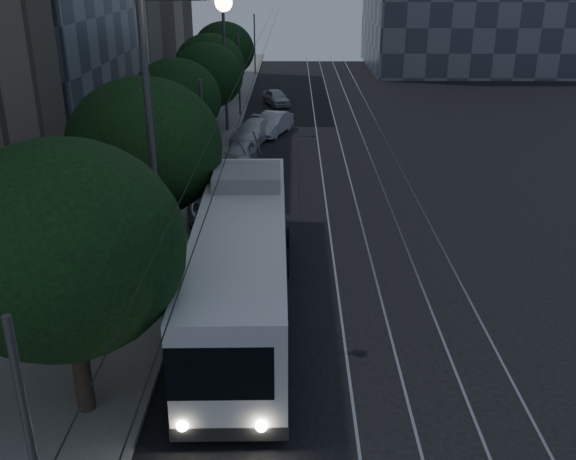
# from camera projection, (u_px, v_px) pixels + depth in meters

# --- Properties ---
(ground) EXTENTS (120.00, 120.00, 0.00)m
(ground) POSITION_uv_depth(u_px,v_px,m) (333.00, 322.00, 20.46)
(ground) COLOR black
(ground) RESTS_ON ground
(sidewalk) EXTENTS (5.00, 90.00, 0.15)m
(sidewalk) POSITION_uv_depth(u_px,v_px,m) (191.00, 151.00, 38.97)
(sidewalk) COLOR slate
(sidewalk) RESTS_ON ground
(tram_rails) EXTENTS (4.52, 90.00, 0.02)m
(tram_rails) POSITION_uv_depth(u_px,v_px,m) (356.00, 152.00, 38.91)
(tram_rails) COLOR gray
(tram_rails) RESTS_ON ground
(overhead_wires) EXTENTS (2.23, 90.00, 6.00)m
(overhead_wires) POSITION_uv_depth(u_px,v_px,m) (231.00, 95.00, 37.65)
(overhead_wires) COLOR black
(overhead_wires) RESTS_ON ground
(trolleybus) EXTENTS (3.07, 13.28, 5.63)m
(trolleybus) POSITION_uv_depth(u_px,v_px,m) (242.00, 262.00, 20.35)
(trolleybus) COLOR silver
(trolleybus) RESTS_ON ground
(pickup_silver) EXTENTS (3.24, 6.72, 1.84)m
(pickup_silver) POSITION_uv_depth(u_px,v_px,m) (227.00, 193.00, 29.20)
(pickup_silver) COLOR #9B9CA2
(pickup_silver) RESTS_ON ground
(car_white_a) EXTENTS (1.95, 4.15, 1.37)m
(car_white_a) POSITION_uv_depth(u_px,v_px,m) (240.00, 154.00, 36.06)
(car_white_a) COLOR #B0B0B4
(car_white_a) RESTS_ON ground
(car_white_b) EXTENTS (3.08, 4.98, 1.35)m
(car_white_b) POSITION_uv_depth(u_px,v_px,m) (253.00, 131.00, 41.09)
(car_white_b) COLOR silver
(car_white_b) RESTS_ON ground
(car_white_c) EXTENTS (2.85, 4.64, 1.44)m
(car_white_c) POSITION_uv_depth(u_px,v_px,m) (272.00, 124.00, 42.84)
(car_white_c) COLOR silver
(car_white_c) RESTS_ON ground
(car_white_d) EXTENTS (2.65, 3.98, 1.26)m
(car_white_d) POSITION_uv_depth(u_px,v_px,m) (276.00, 97.00, 51.84)
(car_white_d) COLOR #B5B6BA
(car_white_d) RESTS_ON ground
(tree_0) EXTENTS (5.59, 5.59, 7.10)m
(tree_0) POSITION_uv_depth(u_px,v_px,m) (64.00, 249.00, 14.57)
(tree_0) COLOR #2F241A
(tree_0) RESTS_ON ground
(tree_1) EXTENTS (5.57, 5.57, 7.01)m
(tree_1) POSITION_uv_depth(u_px,v_px,m) (145.00, 147.00, 22.95)
(tree_1) COLOR #2F241A
(tree_1) RESTS_ON ground
(tree_2) EXTENTS (4.40, 4.40, 6.48)m
(tree_2) POSITION_uv_depth(u_px,v_px,m) (176.00, 100.00, 31.05)
(tree_2) COLOR #2F241A
(tree_2) RESTS_ON ground
(tree_3) EXTENTS (4.34, 4.34, 6.34)m
(tree_3) POSITION_uv_depth(u_px,v_px,m) (207.00, 76.00, 38.49)
(tree_3) COLOR #2F241A
(tree_3) RESTS_ON ground
(tree_4) EXTENTS (4.79, 4.79, 6.34)m
(tree_4) POSITION_uv_depth(u_px,v_px,m) (210.00, 66.00, 43.57)
(tree_4) COLOR #2F241A
(tree_4) RESTS_ON ground
(tree_5) EXTENTS (4.98, 4.98, 6.38)m
(tree_5) POSITION_uv_depth(u_px,v_px,m) (224.00, 50.00, 52.22)
(tree_5) COLOR #2F241A
(tree_5) RESTS_ON ground
(streetlamp_near) EXTENTS (2.46, 0.44, 10.17)m
(streetlamp_near) POSITION_uv_depth(u_px,v_px,m) (166.00, 139.00, 17.57)
(streetlamp_near) COLOR #505052
(streetlamp_near) RESTS_ON ground
(streetlamp_far) EXTENTS (2.44, 0.44, 10.12)m
(streetlamp_far) POSITION_uv_depth(u_px,v_px,m) (230.00, 39.00, 41.40)
(streetlamp_far) COLOR #505052
(streetlamp_far) RESTS_ON ground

